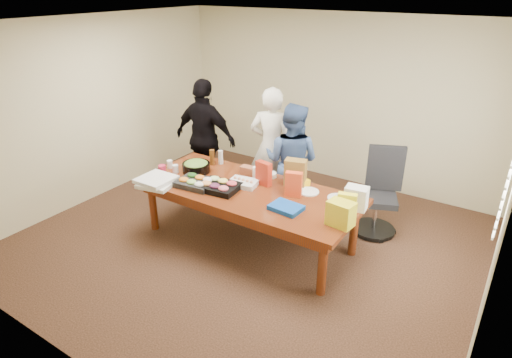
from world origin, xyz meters
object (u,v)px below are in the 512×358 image
Objects in this scene: office_chair at (377,195)px; person_right at (291,161)px; person_center at (272,147)px; salad_bowl at (196,167)px; sheet_cake at (243,183)px; conference_table at (249,215)px.

office_chair is 0.68× the size of person_right.
person_center is 1.18m from salad_bowl.
person_right is at bearing 66.66° from sheet_cake.
person_right reaches higher than salad_bowl.
person_center reaches higher than office_chair.
person_center is at bearing 61.31° from salad_bowl.
person_center reaches higher than person_right.
person_right is 4.39× the size of salad_bowl.
conference_table is at bearing 90.60° from person_center.
conference_table is 1.70× the size of person_right.
person_right is at bearing 41.21° from salad_bowl.
person_right is (0.09, 0.94, 0.45)m from conference_table.
conference_table is at bearing 77.71° from person_right.
office_chair is (1.30, 1.10, 0.19)m from conference_table.
person_center reaches higher than conference_table.
salad_bowl is at bearing 34.57° from person_right.
office_chair is at bearing 26.42° from sheet_cake.
conference_table is 0.43m from sheet_cake.
conference_table is 1.57× the size of person_center.
office_chair is 3.18× the size of sheet_cake.
person_right reaches higher than conference_table.
sheet_cake is at bearing 69.70° from person_right.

